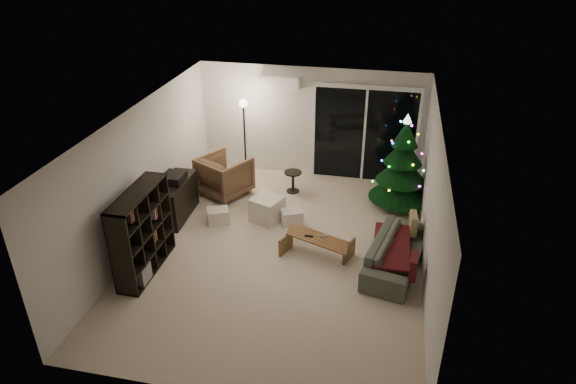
% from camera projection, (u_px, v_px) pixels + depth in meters
% --- Properties ---
extents(room, '(6.50, 7.51, 2.60)m').
position_uv_depth(room, '(319.00, 167.00, 9.93)').
color(room, beige).
rests_on(room, ground).
extents(bookshelf, '(0.86, 1.51, 1.48)m').
position_uv_depth(bookshelf, '(132.00, 231.00, 8.42)').
color(bookshelf, black).
rests_on(bookshelf, floor).
extents(media_cabinet, '(0.50, 1.25, 0.77)m').
position_uv_depth(media_cabinet, '(176.00, 199.00, 10.10)').
color(media_cabinet, black).
rests_on(media_cabinet, floor).
extents(stereo, '(0.39, 0.46, 0.16)m').
position_uv_depth(stereo, '(174.00, 178.00, 9.88)').
color(stereo, black).
rests_on(stereo, media_cabinet).
extents(armchair, '(1.27, 1.28, 0.87)m').
position_uv_depth(armchair, '(225.00, 176.00, 10.91)').
color(armchair, brown).
rests_on(armchair, floor).
extents(ottoman, '(0.69, 0.69, 0.48)m').
position_uv_depth(ottoman, '(267.00, 209.00, 10.04)').
color(ottoman, beige).
rests_on(ottoman, floor).
extents(cardboard_box_a, '(0.50, 0.45, 0.29)m').
position_uv_depth(cardboard_box_a, '(218.00, 216.00, 9.99)').
color(cardboard_box_a, beige).
rests_on(cardboard_box_a, floor).
extents(cardboard_box_b, '(0.50, 0.45, 0.28)m').
position_uv_depth(cardboard_box_b, '(292.00, 217.00, 9.97)').
color(cardboard_box_b, beige).
rests_on(cardboard_box_b, floor).
extents(side_table, '(0.39, 0.39, 0.47)m').
position_uv_depth(side_table, '(293.00, 182.00, 11.10)').
color(side_table, black).
rests_on(side_table, floor).
extents(floor_lamp, '(0.30, 0.30, 1.84)m').
position_uv_depth(floor_lamp, '(245.00, 142.00, 11.28)').
color(floor_lamp, black).
rests_on(floor_lamp, floor).
extents(sofa, '(1.15, 2.03, 0.56)m').
position_uv_depth(sofa, '(397.00, 253.00, 8.66)').
color(sofa, '#394134').
rests_on(sofa, floor).
extents(sofa_throw, '(0.60, 1.38, 0.05)m').
position_uv_depth(sofa_throw, '(391.00, 246.00, 8.62)').
color(sofa_throw, '#59161B').
rests_on(sofa_throw, sofa).
extents(cushion_a, '(0.14, 0.38, 0.37)m').
position_uv_depth(cushion_a, '(413.00, 223.00, 9.07)').
color(cushion_a, tan).
rests_on(cushion_a, sofa).
extents(cushion_b, '(0.14, 0.37, 0.37)m').
position_uv_depth(cushion_b, '(413.00, 266.00, 7.95)').
color(cushion_b, '#59161B').
rests_on(cushion_b, sofa).
extents(coffee_table, '(1.25, 0.82, 0.37)m').
position_uv_depth(coffee_table, '(317.00, 246.00, 8.99)').
color(coffee_table, brown).
rests_on(coffee_table, floor).
extents(remote_a, '(0.15, 0.04, 0.02)m').
position_uv_depth(remote_a, '(309.00, 236.00, 8.92)').
color(remote_a, black).
rests_on(remote_a, coffee_table).
extents(remote_b, '(0.14, 0.08, 0.02)m').
position_uv_depth(remote_b, '(324.00, 236.00, 8.92)').
color(remote_b, slate).
rests_on(remote_b, coffee_table).
extents(christmas_tree, '(1.34, 1.34, 2.01)m').
position_uv_depth(christmas_tree, '(403.00, 163.00, 10.14)').
color(christmas_tree, black).
rests_on(christmas_tree, floor).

